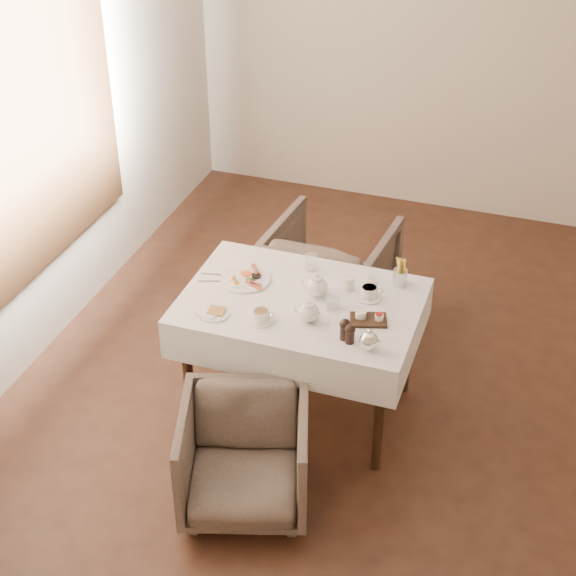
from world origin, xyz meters
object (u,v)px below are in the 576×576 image
Objects in this scene: armchair_near at (244,457)px; breakfast_plate at (245,278)px; armchair_far at (330,273)px; teapot_centre at (317,285)px; table at (301,317)px.

breakfast_plate reaches higher than armchair_near.
armchair_far is (-0.06, 1.69, 0.05)m from armchair_near.
teapot_centre is (0.11, 0.84, 0.53)m from armchair_near.
armchair_far is 2.71× the size of breakfast_plate.
teapot_centre reaches higher than armchair_near.
teapot_centre is (0.42, -0.02, 0.06)m from breakfast_plate.
armchair_far is 4.46× the size of teapot_centre.
armchair_near is 2.31× the size of breakfast_plate.
breakfast_plate is at bearing 77.88° from armchair_far.
table is 0.39m from breakfast_plate.
armchair_near is (-0.04, -0.78, -0.34)m from table.
table is 1.68× the size of armchair_far.
armchair_far is at bearing 74.58° from armchair_near.
armchair_near is at bearing -80.51° from breakfast_plate.
teapot_centre reaches higher than table.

